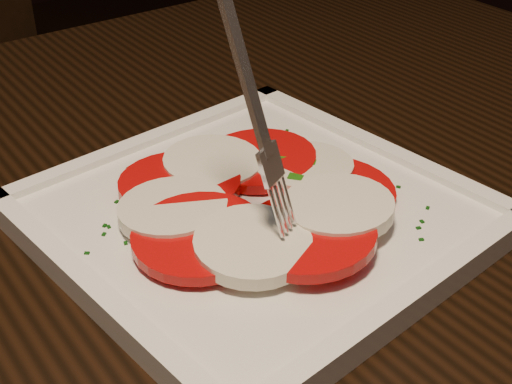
{
  "coord_description": "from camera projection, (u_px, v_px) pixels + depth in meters",
  "views": [
    {
      "loc": [
        0.09,
        -0.26,
        1.06
      ],
      "look_at": [
        0.34,
        0.1,
        0.78
      ],
      "focal_mm": 50.0,
      "sensor_mm": 36.0,
      "label": 1
    }
  ],
  "objects": [
    {
      "name": "table",
      "position": [
        165.0,
        287.0,
        0.63
      ],
      "size": [
        1.22,
        0.82,
        0.75
      ],
      "rotation": [
        0.0,
        0.0,
        0.02
      ],
      "color": "black",
      "rests_on": "ground"
    },
    {
      "name": "caprese_salad",
      "position": [
        256.0,
        198.0,
        0.53
      ],
      "size": [
        0.24,
        0.22,
        0.03
      ],
      "color": "#BD0408",
      "rests_on": "plate"
    },
    {
      "name": "plate",
      "position": [
        256.0,
        217.0,
        0.53
      ],
      "size": [
        0.33,
        0.33,
        0.01
      ],
      "primitive_type": "cube",
      "rotation": [
        0.0,
        0.0,
        0.13
      ],
      "color": "white",
      "rests_on": "table"
    },
    {
      "name": "fork",
      "position": [
        238.0,
        87.0,
        0.44
      ],
      "size": [
        0.05,
        0.07,
        0.19
      ],
      "primitive_type": null,
      "rotation": [
        0.0,
        0.0,
        0.46
      ],
      "color": "white",
      "rests_on": "caprese_salad"
    }
  ]
}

